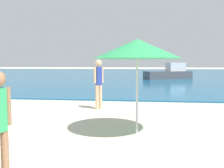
# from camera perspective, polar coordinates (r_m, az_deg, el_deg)

# --- Properties ---
(water) EXTENTS (160.00, 60.00, 0.06)m
(water) POSITION_cam_1_polar(r_m,az_deg,el_deg) (40.33, 6.61, 2.51)
(water) COLOR #14567F
(water) RESTS_ON ground
(person_distant) EXTENTS (0.30, 0.31, 1.74)m
(person_distant) POSITION_cam_1_polar(r_m,az_deg,el_deg) (8.62, -3.12, 0.66)
(person_distant) COLOR #DDAD84
(person_distant) RESTS_ON ground
(boat_near) EXTENTS (5.03, 3.45, 1.64)m
(boat_near) POSITION_cam_1_polar(r_m,az_deg,el_deg) (25.69, 13.21, 2.47)
(boat_near) COLOR #4C4C51
(boat_near) RESTS_ON water
(beach_umbrella) EXTENTS (1.95, 1.95, 2.16)m
(beach_umbrella) POSITION_cam_1_polar(r_m,az_deg,el_deg) (5.58, 5.90, 8.12)
(beach_umbrella) COLOR #B7B7BC
(beach_umbrella) RESTS_ON ground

